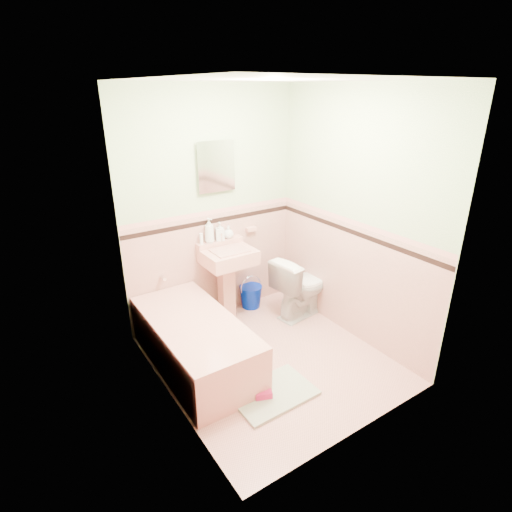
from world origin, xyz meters
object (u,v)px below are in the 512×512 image
bathtub (195,344)px  bucket (251,296)px  medicine_cabinet (216,166)px  sink (229,286)px  shoe (264,395)px  soap_bottle_right (229,232)px  toilet (302,286)px  soap_bottle_left (209,230)px  soap_bottle_mid (220,231)px

bathtub → bucket: bathtub is taller
medicine_cabinet → bucket: (0.36, -0.09, -1.57)m
sink → medicine_cabinet: 1.29m
shoe → soap_bottle_right: bearing=91.2°
medicine_cabinet → toilet: (0.75, -0.56, -1.34)m
soap_bottle_left → shoe: soap_bottle_left is taller
toilet → soap_bottle_mid: bearing=47.0°
sink → toilet: bearing=-24.8°
soap_bottle_mid → shoe: 1.80m
sink → toilet: sink is taller
shoe → soap_bottle_mid: bearing=95.0°
bathtub → soap_bottle_left: (0.56, 0.71, 0.82)m
medicine_cabinet → soap_bottle_mid: medicine_cabinet is taller
soap_bottle_right → toilet: (0.64, -0.53, -0.61)m
soap_bottle_left → soap_bottle_right: soap_bottle_left is taller
sink → bucket: (0.36, 0.12, -0.29)m
bathtub → soap_bottle_right: 1.30m
soap_bottle_right → bucket: (0.25, -0.06, -0.84)m
soap_bottle_left → soap_bottle_right: size_ratio=1.90×
soap_bottle_right → bucket: 0.88m
bathtub → soap_bottle_left: 1.22m
bathtub → bucket: bearing=31.9°
bucket → soap_bottle_right: bearing=165.8°
medicine_cabinet → bucket: bearing=-14.4°
bathtub → soap_bottle_left: size_ratio=5.60×
shoe → sink: bearing=93.0°
bathtub → soap_bottle_mid: 1.26m
soap_bottle_left → soap_bottle_right: bearing=0.0°
soap_bottle_right → toilet: bearing=-39.5°
medicine_cabinet → soap_bottle_left: 0.67m
soap_bottle_mid → toilet: bearing=-35.2°
sink → soap_bottle_mid: bearing=88.8°
bathtub → sink: bearing=37.9°
soap_bottle_right → shoe: soap_bottle_right is taller
sink → bathtub: bearing=-142.1°
medicine_cabinet → toilet: 1.63m
bathtub → medicine_cabinet: (0.68, 0.74, 1.47)m
sink → medicine_cabinet: (0.00, 0.21, 1.28)m
toilet → shoe: size_ratio=5.13×
bathtub → medicine_cabinet: 1.78m
sink → toilet: 0.83m
bathtub → shoe: (0.26, -0.76, -0.17)m
bathtub → shoe: size_ratio=10.62×
sink → bucket: sink is taller
toilet → medicine_cabinet: bearing=45.7°
soap_bottle_right → shoe: 1.81m
soap_bottle_mid → bathtub: bearing=-133.9°
soap_bottle_mid → bucket: bearing=-10.0°
bathtub → toilet: (1.43, 0.18, 0.14)m
sink → soap_bottle_left: bearing=124.3°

